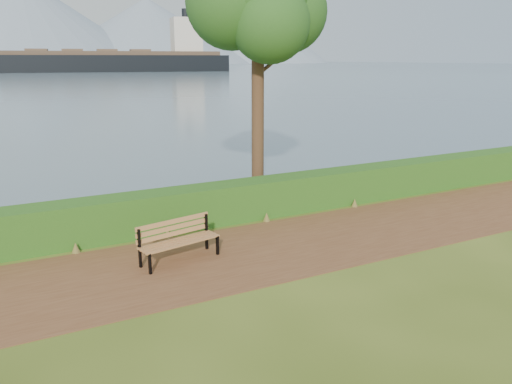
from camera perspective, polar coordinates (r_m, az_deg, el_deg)
ground at (r=10.80m, az=-1.08°, el=-7.67°), size 140.00×140.00×0.00m
path at (r=11.04m, az=-1.77°, el=-7.11°), size 40.00×3.40×0.01m
hedge at (r=12.88m, az=-6.22°, el=-1.59°), size 32.00×0.85×1.00m
water at (r=269.00m, az=-27.10°, el=12.59°), size 700.00×510.00×0.00m
bench at (r=10.70m, az=-8.98°, el=-5.18°), size 1.80×0.85×0.87m
cargo_ship at (r=165.43m, az=-14.84°, el=14.24°), size 70.57×21.41×21.16m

